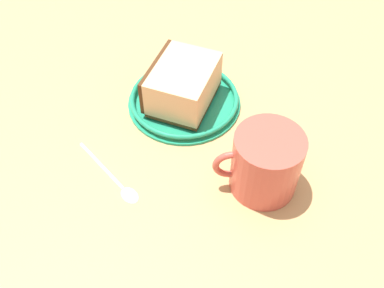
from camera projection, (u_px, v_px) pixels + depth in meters
ground_plane at (196, 106)px, 71.92cm from camera, size 115.84×115.84×3.68cm
small_plate at (184, 100)px, 69.07cm from camera, size 17.65×17.65×1.60cm
cake_slice at (182, 84)px, 66.66cm from camera, size 12.25×10.28×6.27cm
tea_mug at (265, 163)px, 56.26cm from camera, size 8.95×10.62×9.06cm
teaspoon at (119, 183)px, 59.42cm from camera, size 5.89×13.00×0.80cm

